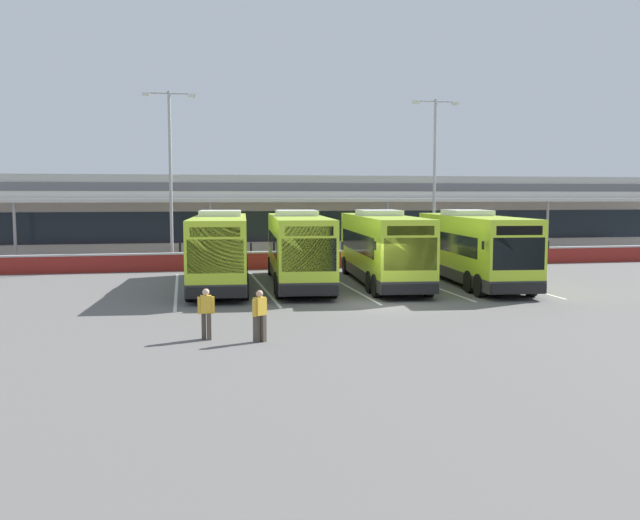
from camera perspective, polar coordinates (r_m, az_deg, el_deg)
The scene contains 16 objects.
ground_plane at distance 29.20m, azimuth 4.85°, elevation -3.60°, with size 200.00×200.00×0.00m, color #605E5B.
terminal_building at distance 55.22m, azimuth -2.90°, elevation 3.77°, with size 70.00×13.00×6.00m.
red_barrier_wall at distance 43.15m, azimuth -0.48°, elevation 0.06°, with size 60.00×0.40×1.10m.
coach_bus_leftmost at distance 34.55m, azimuth -8.24°, elevation 0.74°, with size 3.77×12.32×3.78m.
coach_bus_left_centre at distance 34.86m, azimuth -1.84°, elevation 0.83°, with size 3.77×12.32×3.78m.
coach_bus_centre at distance 35.41m, azimuth 5.16°, elevation 0.88°, with size 3.77×12.32×3.78m.
coach_bus_right_centre at distance 36.26m, azimuth 12.48°, elevation 0.88°, with size 3.77×12.32×3.78m.
bay_stripe_far_west at distance 34.02m, azimuth -11.79°, elevation -2.41°, with size 0.14×13.00×0.01m, color silver.
bay_stripe_west at distance 34.23m, azimuth -4.74°, elevation -2.27°, with size 0.14×13.00×0.01m, color silver.
bay_stripe_mid_west at distance 34.95m, azimuth 2.12°, elevation -2.10°, with size 0.14×13.00×0.01m, color silver.
bay_stripe_centre at distance 36.14m, azimuth 8.62°, elevation -1.91°, with size 0.14×13.00×0.01m, color silver.
bay_stripe_mid_east at distance 37.77m, azimuth 14.62°, elevation -1.71°, with size 0.14×13.00×0.01m, color silver.
pedestrian_in_dark_coat at distance 21.50m, azimuth -5.01°, elevation -4.47°, with size 0.48×0.40×1.62m.
pedestrian_child at distance 22.07m, azimuth -9.39°, elevation -4.27°, with size 0.53×0.30×1.62m.
lamp_post_west at distance 44.54m, azimuth -12.27°, elevation 7.49°, with size 3.24×0.28×11.00m.
lamp_post_centre at distance 47.88m, azimuth 9.45°, elevation 7.38°, with size 3.24×0.28×11.00m.
Camera 1 is at (-8.02, -27.71, 4.54)m, focal length 38.71 mm.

